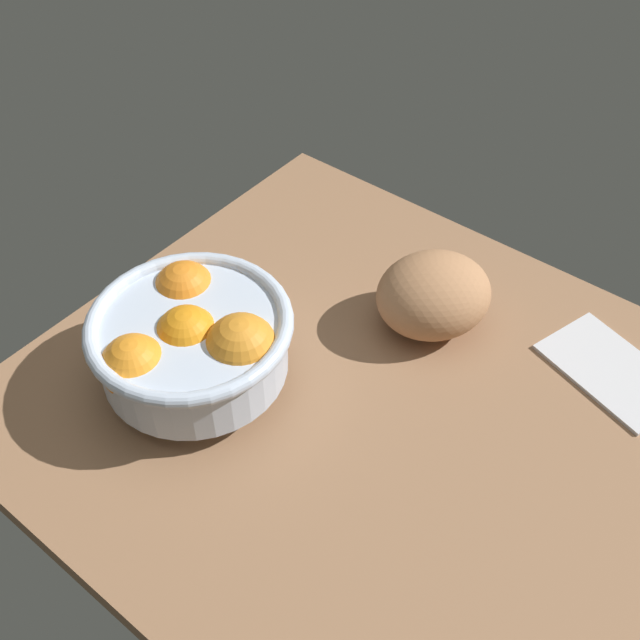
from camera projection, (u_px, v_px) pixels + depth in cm
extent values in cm
cube|color=#916848|center=(359.00, 404.00, 81.24)|extent=(67.22, 62.86, 3.00)
cylinder|color=silver|center=(198.00, 373.00, 80.79)|extent=(10.55, 10.55, 2.41)
cylinder|color=silver|center=(193.00, 345.00, 77.65)|extent=(19.40, 19.40, 6.33)
torus|color=silver|center=(189.00, 324.00, 75.38)|extent=(21.00, 21.00, 1.60)
sphere|color=orange|center=(188.00, 337.00, 76.40)|extent=(6.65, 6.65, 6.65)
sphere|color=orange|center=(185.00, 292.00, 80.98)|extent=(6.77, 6.77, 6.77)
sphere|color=orange|center=(242.00, 350.00, 74.99)|extent=(7.54, 7.54, 7.54)
sphere|color=orange|center=(135.00, 367.00, 73.66)|extent=(6.66, 6.66, 6.66)
ellipsoid|color=#B17B52|center=(437.00, 297.00, 84.19)|extent=(16.62, 17.15, 8.94)
cube|color=silver|center=(612.00, 369.00, 82.15)|extent=(16.69, 13.11, 0.90)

